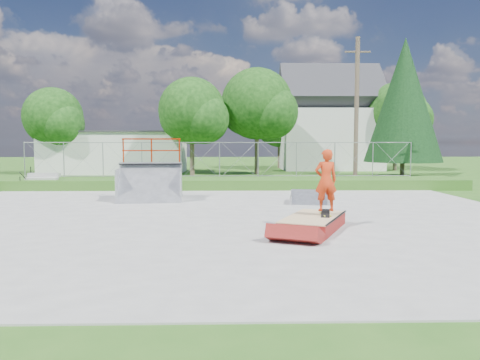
# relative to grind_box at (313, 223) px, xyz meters

# --- Properties ---
(ground) EXTENTS (120.00, 120.00, 0.00)m
(ground) POSITION_rel_grind_box_xyz_m (-2.67, 1.77, -0.19)
(ground) COLOR #295919
(ground) RESTS_ON ground
(concrete_pad) EXTENTS (20.00, 16.00, 0.04)m
(concrete_pad) POSITION_rel_grind_box_xyz_m (-2.67, 1.77, -0.17)
(concrete_pad) COLOR gray
(concrete_pad) RESTS_ON ground
(grass_berm) EXTENTS (24.00, 3.00, 0.50)m
(grass_berm) POSITION_rel_grind_box_xyz_m (-2.67, 11.27, 0.06)
(grass_berm) COLOR #295919
(grass_berm) RESTS_ON ground
(grind_box) EXTENTS (2.15, 2.80, 0.37)m
(grind_box) POSITION_rel_grind_box_xyz_m (0.00, 0.00, 0.00)
(grind_box) COLOR maroon
(grind_box) RESTS_ON concrete_pad
(quarter_pipe) EXTENTS (2.61, 2.26, 2.44)m
(quarter_pipe) POSITION_rel_grind_box_xyz_m (-5.25, 6.20, 1.03)
(quarter_pipe) COLOR gray
(quarter_pipe) RESTS_ON concrete_pad
(flat_bank_ramp) EXTENTS (1.61, 1.69, 0.43)m
(flat_bank_ramp) POSITION_rel_grind_box_xyz_m (0.81, 5.31, 0.03)
(flat_bank_ramp) COLOR gray
(flat_bank_ramp) RESTS_ON concrete_pad
(skateboard) EXTENTS (0.38, 0.82, 0.13)m
(skateboard) POSITION_rel_grind_box_xyz_m (0.34, 0.13, 0.23)
(skateboard) COLOR black
(skateboard) RESTS_ON grind_box
(skater) EXTENTS (0.62, 0.43, 1.62)m
(skater) POSITION_rel_grind_box_xyz_m (0.34, 0.13, 1.04)
(skater) COLOR red
(skater) RESTS_ON grind_box
(concrete_stairs) EXTENTS (1.50, 1.60, 0.80)m
(concrete_stairs) POSITION_rel_grind_box_xyz_m (-11.17, 10.47, 0.21)
(concrete_stairs) COLOR gray
(concrete_stairs) RESTS_ON ground
(chain_link_fence) EXTENTS (20.00, 0.06, 1.80)m
(chain_link_fence) POSITION_rel_grind_box_xyz_m (-2.67, 12.27, 1.21)
(chain_link_fence) COLOR gray
(chain_link_fence) RESTS_ON grass_berm
(utility_building_flat) EXTENTS (10.00, 6.00, 3.00)m
(utility_building_flat) POSITION_rel_grind_box_xyz_m (-10.67, 23.77, 1.31)
(utility_building_flat) COLOR beige
(utility_building_flat) RESTS_ON ground
(gable_house) EXTENTS (8.40, 6.08, 8.94)m
(gable_house) POSITION_rel_grind_box_xyz_m (6.33, 27.77, 3.65)
(gable_house) COLOR beige
(gable_house) RESTS_ON ground
(utility_pole) EXTENTS (0.24, 0.24, 8.00)m
(utility_pole) POSITION_rel_grind_box_xyz_m (4.83, 13.77, 3.81)
(utility_pole) COLOR brown
(utility_pole) RESTS_ON ground
(tree_left_near) EXTENTS (4.76, 4.48, 6.65)m
(tree_left_near) POSITION_rel_grind_box_xyz_m (-4.42, 19.61, 4.05)
(tree_left_near) COLOR brown
(tree_left_near) RESTS_ON ground
(tree_center) EXTENTS (5.44, 5.12, 7.60)m
(tree_center) POSITION_rel_grind_box_xyz_m (0.12, 21.58, 4.66)
(tree_center) COLOR brown
(tree_center) RESTS_ON ground
(tree_left_far) EXTENTS (4.42, 4.16, 6.18)m
(tree_left_far) POSITION_rel_grind_box_xyz_m (-14.43, 21.62, 3.75)
(tree_left_far) COLOR brown
(tree_left_far) RESTS_ON ground
(tree_right_far) EXTENTS (5.10, 4.80, 7.12)m
(tree_right_far) POSITION_rel_grind_box_xyz_m (11.60, 25.59, 4.35)
(tree_right_far) COLOR brown
(tree_right_far) RESTS_ON ground
(tree_back_mid) EXTENTS (4.08, 3.84, 5.70)m
(tree_back_mid) POSITION_rel_grind_box_xyz_m (2.55, 29.63, 3.44)
(tree_back_mid) COLOR brown
(tree_back_mid) RESTS_ON ground
(conifer_tree) EXTENTS (5.04, 5.04, 9.10)m
(conifer_tree) POSITION_rel_grind_box_xyz_m (9.33, 18.77, 4.86)
(conifer_tree) COLOR brown
(conifer_tree) RESTS_ON ground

